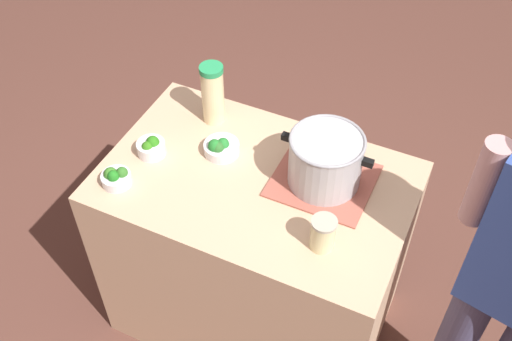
% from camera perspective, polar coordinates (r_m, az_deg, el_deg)
% --- Properties ---
extents(ground_plane, '(8.00, 8.00, 0.00)m').
position_cam_1_polar(ground_plane, '(2.97, 0.00, -12.90)').
color(ground_plane, brown).
extents(counter_slab, '(1.13, 0.73, 0.91)m').
position_cam_1_polar(counter_slab, '(2.59, 0.00, -7.74)').
color(counter_slab, '#D1AA85').
rests_on(counter_slab, ground_plane).
extents(dish_cloth, '(0.36, 0.33, 0.01)m').
position_cam_1_polar(dish_cloth, '(2.24, 6.24, -0.93)').
color(dish_cloth, '#AD5A4A').
rests_on(dish_cloth, counter_slab).
extents(cooking_pot, '(0.34, 0.27, 0.20)m').
position_cam_1_polar(cooking_pot, '(2.17, 6.47, 1.02)').
color(cooking_pot, '#B7B7BC').
rests_on(cooking_pot, dish_cloth).
extents(lemonade_pitcher, '(0.09, 0.09, 0.26)m').
position_cam_1_polar(lemonade_pitcher, '(2.40, -4.03, 7.14)').
color(lemonade_pitcher, beige).
rests_on(lemonade_pitcher, counter_slab).
extents(mason_jar, '(0.09, 0.09, 0.13)m').
position_cam_1_polar(mason_jar, '(2.01, 6.24, -5.84)').
color(mason_jar, beige).
rests_on(mason_jar, counter_slab).
extents(broccoli_bowl_front, '(0.14, 0.14, 0.08)m').
position_cam_1_polar(broccoli_bowl_front, '(2.32, -3.31, 2.14)').
color(broccoli_bowl_front, silver).
rests_on(broccoli_bowl_front, counter_slab).
extents(broccoli_bowl_center, '(0.11, 0.11, 0.07)m').
position_cam_1_polar(broccoli_bowl_center, '(2.26, -12.89, -0.62)').
color(broccoli_bowl_center, silver).
rests_on(broccoli_bowl_center, counter_slab).
extents(broccoli_bowl_back, '(0.11, 0.11, 0.08)m').
position_cam_1_polar(broccoli_bowl_back, '(2.34, -9.70, 2.14)').
color(broccoli_bowl_back, silver).
rests_on(broccoli_bowl_back, counter_slab).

